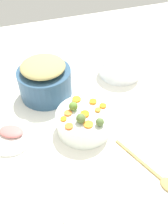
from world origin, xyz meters
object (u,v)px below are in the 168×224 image
(metal_pot, at_px, (45,83))
(casserole_dish, at_px, (120,66))
(wooden_spoon, at_px, (158,176))
(serving_bowl_carrots, at_px, (84,121))
(ham_plate, at_px, (12,137))

(metal_pot, height_order, casserole_dish, metal_pot)
(metal_pot, bearing_deg, wooden_spoon, 115.10)
(serving_bowl_carrots, relative_size, wooden_spoon, 0.82)
(casserole_dish, distance_m, ham_plate, 0.70)
(casserole_dish, bearing_deg, metal_pot, 4.44)
(metal_pot, bearing_deg, ham_plate, 47.83)
(serving_bowl_carrots, distance_m, wooden_spoon, 0.37)
(serving_bowl_carrots, xyz_separation_m, ham_plate, (0.32, -0.06, -0.04))
(metal_pot, distance_m, wooden_spoon, 0.68)
(wooden_spoon, bearing_deg, casserole_dish, -103.04)
(wooden_spoon, distance_m, casserole_dish, 0.67)
(serving_bowl_carrots, distance_m, metal_pot, 0.31)
(wooden_spoon, bearing_deg, serving_bowl_carrots, -60.32)
(ham_plate, bearing_deg, casserole_dish, -157.56)
(casserole_dish, height_order, ham_plate, casserole_dish)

